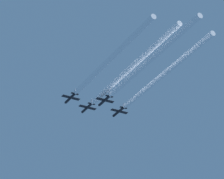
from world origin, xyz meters
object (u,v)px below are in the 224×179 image
(jet_left_wingman, at_px, (70,98))
(jet_right_wingman, at_px, (118,112))
(jet_lead, at_px, (87,108))
(jet_slot, at_px, (104,101))

(jet_left_wingman, height_order, jet_right_wingman, jet_left_wingman)
(jet_left_wingman, distance_m, jet_right_wingman, 26.07)
(jet_lead, xyz_separation_m, jet_left_wingman, (-13.02, -8.92, -2.20))
(jet_left_wingman, relative_size, jet_slot, 1.00)
(jet_lead, bearing_deg, jet_left_wingman, -145.58)
(jet_right_wingman, bearing_deg, jet_left_wingman, -177.90)
(jet_left_wingman, bearing_deg, jet_right_wingman, 2.10)
(jet_left_wingman, height_order, jet_slot, jet_left_wingman)
(jet_lead, height_order, jet_slot, jet_lead)
(jet_right_wingman, xyz_separation_m, jet_slot, (-12.62, -9.27, -1.54))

